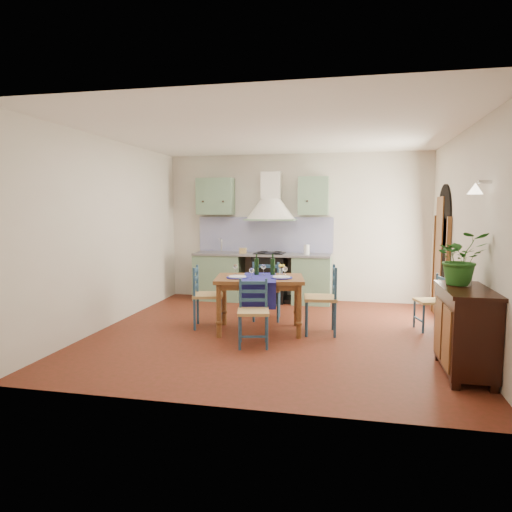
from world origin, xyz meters
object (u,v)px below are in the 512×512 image
at_px(dining_table, 260,283).
at_px(sideboard, 465,328).
at_px(chair_near, 253,312).
at_px(potted_plant, 461,258).

xyz_separation_m(dining_table, sideboard, (2.47, -1.24, -0.19)).
height_order(dining_table, sideboard, dining_table).
relative_size(dining_table, sideboard, 1.30).
relative_size(chair_near, sideboard, 0.81).
bearing_deg(potted_plant, chair_near, 171.77).
height_order(dining_table, chair_near, dining_table).
xyz_separation_m(chair_near, potted_plant, (2.39, -0.35, 0.79)).
bearing_deg(potted_plant, dining_table, 157.16).
distance_m(dining_table, chair_near, 0.73).
bearing_deg(dining_table, sideboard, -26.74).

